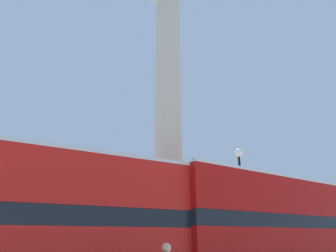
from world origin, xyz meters
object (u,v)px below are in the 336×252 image
bus_b (268,222)px  street_lamp (242,192)px  bus_c (38,216)px  equestrian_statue (247,237)px  monument_column (168,162)px

bus_b → street_lamp: 3.57m
bus_c → street_lamp: bearing=15.2°
bus_b → equestrian_statue: equestrian_statue is taller
equestrian_statue → street_lamp: 11.31m
monument_column → bus_c: monument_column is taller
bus_b → street_lamp: (1.39, 2.79, 1.74)m
monument_column → street_lamp: bearing=-37.8°
monument_column → street_lamp: size_ratio=3.13×
bus_c → equestrian_statue: 21.79m
equestrian_statue → bus_b: bearing=-128.2°
monument_column → equestrian_statue: bearing=23.7°
street_lamp → bus_c: bearing=-166.5°
bus_b → street_lamp: street_lamp is taller
equestrian_statue → street_lamp: street_lamp is taller
monument_column → street_lamp: monument_column is taller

